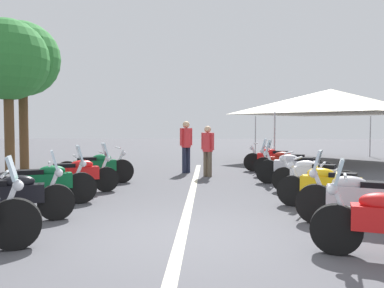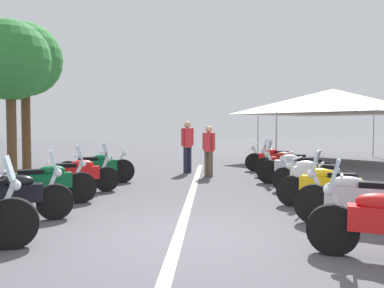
# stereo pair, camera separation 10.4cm
# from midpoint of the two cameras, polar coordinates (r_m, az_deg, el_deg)

# --- Properties ---
(ground_plane) EXTENTS (80.00, 80.00, 0.00)m
(ground_plane) POSITION_cam_midpoint_polar(r_m,az_deg,el_deg) (5.72, -2.19, -13.69)
(ground_plane) COLOR #4C4C51
(lane_centre_stripe) EXTENTS (14.60, 0.16, 0.01)m
(lane_centre_stripe) POSITION_cam_midpoint_polar(r_m,az_deg,el_deg) (8.48, -0.63, -8.22)
(lane_centre_stripe) COLOR beige
(lane_centre_stripe) RESTS_ON ground_plane
(motorcycle_left_row_1) EXTENTS (1.03, 2.03, 1.20)m
(motorcycle_left_row_1) POSITION_cam_midpoint_polar(r_m,az_deg,el_deg) (7.13, -25.63, -6.87)
(motorcycle_left_row_1) COLOR black
(motorcycle_left_row_1) RESTS_ON ground_plane
(motorcycle_left_row_2) EXTENTS (1.10, 1.96, 1.21)m
(motorcycle_left_row_2) POSITION_cam_midpoint_polar(r_m,az_deg,el_deg) (8.36, -21.15, -5.32)
(motorcycle_left_row_2) COLOR black
(motorcycle_left_row_2) RESTS_ON ground_plane
(motorcycle_left_row_3) EXTENTS (1.07, 1.95, 1.19)m
(motorcycle_left_row_3) POSITION_cam_midpoint_polar(r_m,az_deg,el_deg) (9.61, -16.98, -4.28)
(motorcycle_left_row_3) COLOR black
(motorcycle_left_row_3) RESTS_ON ground_plane
(motorcycle_left_row_4) EXTENTS (1.07, 1.98, 1.01)m
(motorcycle_left_row_4) POSITION_cam_midpoint_polar(r_m,az_deg,el_deg) (10.96, -14.16, -3.35)
(motorcycle_left_row_4) COLOR black
(motorcycle_left_row_4) RESTS_ON ground_plane
(motorcycle_right_row_1) EXTENTS (0.97, 1.93, 1.22)m
(motorcycle_right_row_1) POSITION_cam_midpoint_polar(r_m,az_deg,el_deg) (6.70, 22.91, -7.33)
(motorcycle_right_row_1) COLOR black
(motorcycle_right_row_1) RESTS_ON ground_plane
(motorcycle_right_row_2) EXTENTS (1.08, 1.91, 0.99)m
(motorcycle_right_row_2) POSITION_cam_midpoint_polar(r_m,az_deg,el_deg) (7.91, 19.11, -5.89)
(motorcycle_right_row_2) COLOR black
(motorcycle_right_row_2) RESTS_ON ground_plane
(motorcycle_right_row_3) EXTENTS (1.12, 1.83, 0.98)m
(motorcycle_right_row_3) POSITION_cam_midpoint_polar(r_m,az_deg,el_deg) (9.46, 17.05, -4.46)
(motorcycle_right_row_3) COLOR black
(motorcycle_right_row_3) RESTS_ON ground_plane
(motorcycle_right_row_4) EXTENTS (0.94, 2.07, 1.22)m
(motorcycle_right_row_4) POSITION_cam_midpoint_polar(r_m,az_deg,el_deg) (10.91, 14.47, -3.33)
(motorcycle_right_row_4) COLOR black
(motorcycle_right_row_4) RESTS_ON ground_plane
(motorcycle_right_row_5) EXTENTS (0.91, 2.11, 1.20)m
(motorcycle_right_row_5) POSITION_cam_midpoint_polar(r_m,az_deg,el_deg) (12.26, 13.61, -2.71)
(motorcycle_right_row_5) COLOR black
(motorcycle_right_row_5) RESTS_ON ground_plane
(motorcycle_right_row_6) EXTENTS (0.93, 2.04, 1.00)m
(motorcycle_right_row_6) POSITION_cam_midpoint_polar(r_m,az_deg,el_deg) (13.65, 11.62, -2.15)
(motorcycle_right_row_6) COLOR black
(motorcycle_right_row_6) RESTS_ON ground_plane
(bystander_0) EXTENTS (0.40, 0.40, 1.59)m
(bystander_0) POSITION_cam_midpoint_polar(r_m,az_deg,el_deg) (12.20, 2.06, -0.46)
(bystander_0) COLOR brown
(bystander_0) RESTS_ON ground_plane
(bystander_1) EXTENTS (0.40, 0.40, 1.75)m
(bystander_1) POSITION_cam_midpoint_polar(r_m,az_deg,el_deg) (13.13, -1.09, 0.22)
(bystander_1) COLOR #1E2338
(bystander_1) RESTS_ON ground_plane
(roadside_tree_0) EXTENTS (2.71, 2.71, 5.16)m
(roadside_tree_0) POSITION_cam_midpoint_polar(r_m,az_deg,el_deg) (14.69, -25.57, 10.95)
(roadside_tree_0) COLOR brown
(roadside_tree_0) RESTS_ON ground_plane
(roadside_tree_1) EXTENTS (2.69, 2.69, 5.37)m
(roadside_tree_1) POSITION_cam_midpoint_polar(r_m,az_deg,el_deg) (15.70, -23.78, 11.21)
(roadside_tree_1) COLOR brown
(roadside_tree_1) RESTS_ON ground_plane
(event_tent) EXTENTS (6.53, 6.53, 3.20)m
(event_tent) POSITION_cam_midpoint_polar(r_m,az_deg,el_deg) (18.23, 19.52, 5.87)
(event_tent) COLOR beige
(event_tent) RESTS_ON ground_plane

